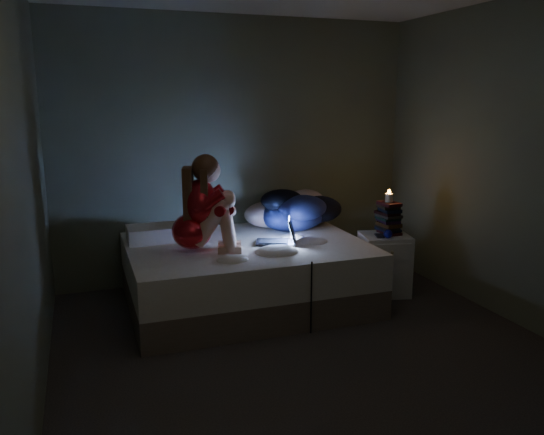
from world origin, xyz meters
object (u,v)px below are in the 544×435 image
woman (191,203)px  laptop (275,230)px  nightstand (384,264)px  candle (389,194)px  phone (382,236)px  bed (247,273)px

woman → laptop: woman is taller
nightstand → candle: size_ratio=7.15×
nightstand → phone: (-0.07, -0.05, 0.29)m
nightstand → candle: 0.66m
phone → candle: bearing=44.7°
bed → candle: size_ratio=25.59×
woman → candle: bearing=14.1°
phone → bed: bearing=175.0°
woman → nightstand: woman is taller
woman → laptop: bearing=15.2°
phone → nightstand: bearing=42.3°
phone → woman: bearing=-178.5°
bed → nightstand: (1.30, -0.18, 0.00)m
laptop → woman: bearing=-158.0°
bed → woman: woman is taller
laptop → candle: bearing=20.1°
woman → nightstand: 1.93m
bed → laptop: bearing=-23.8°
laptop → nightstand: bearing=17.9°
laptop → bed: bearing=178.3°
laptop → candle: candle is taller
bed → woman: 0.86m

